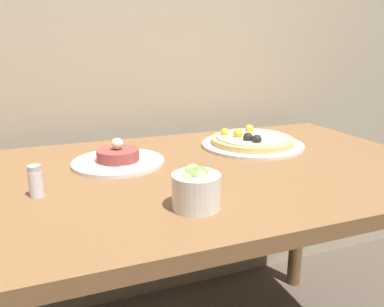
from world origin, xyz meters
TOP-DOWN VIEW (x-y plane):
  - dining_table at (0.00, 0.39)m, footprint 1.49×0.79m
  - pizza_plate at (0.33, 0.54)m, footprint 0.33×0.33m
  - tartare_plate at (-0.12, 0.51)m, footprint 0.26×0.26m
  - small_bowl at (-0.02, 0.16)m, footprint 0.10×0.10m
  - salt_shaker at (-0.33, 0.34)m, footprint 0.03×0.03m

SIDE VIEW (x-z plane):
  - dining_table at x=0.00m, z-range 0.28..1.01m
  - tartare_plate at x=-0.12m, z-range 0.71..0.78m
  - pizza_plate at x=0.33m, z-range 0.72..0.78m
  - salt_shaker at x=-0.33m, z-range 0.73..0.80m
  - small_bowl at x=-0.02m, z-range 0.73..0.82m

